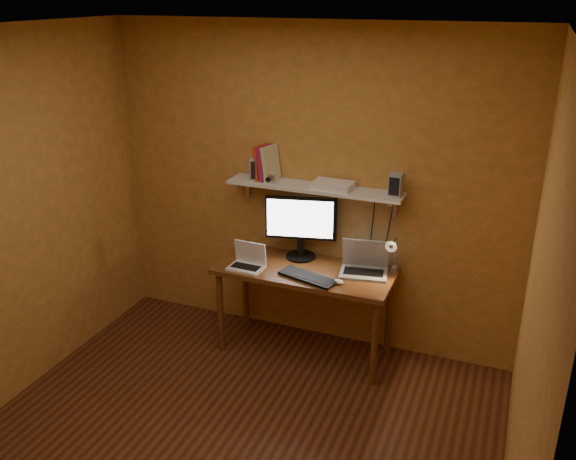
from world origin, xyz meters
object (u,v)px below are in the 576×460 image
at_px(netbook, 248,261).
at_px(speaker_left, 257,169).
at_px(wall_shelf, 314,188).
at_px(desk_lamp, 393,251).
at_px(mouse, 338,282).
at_px(shelf_camera, 269,179).
at_px(laptop, 364,264).
at_px(desk, 305,279).
at_px(keyboard, 308,277).
at_px(speaker_right, 396,185).
at_px(router, 333,185).
at_px(monitor, 301,224).

distance_m(netbook, speaker_left, 0.74).
distance_m(wall_shelf, desk_lamp, 0.77).
distance_m(mouse, shelf_camera, 0.98).
relative_size(wall_shelf, shelf_camera, 12.37).
distance_m(laptop, netbook, 0.91).
height_order(laptop, netbook, laptop).
distance_m(laptop, desk_lamp, 0.25).
xyz_separation_m(desk, keyboard, (0.08, -0.16, 0.10)).
height_order(speaker_right, router, speaker_right).
xyz_separation_m(speaker_left, router, (0.63, 0.01, -0.07)).
relative_size(desk, netbook, 5.05).
bearing_deg(desk_lamp, desk, -169.19).
xyz_separation_m(wall_shelf, mouse, (0.32, -0.35, -0.59)).
height_order(speaker_right, shelf_camera, speaker_right).
relative_size(speaker_left, router, 0.60).
distance_m(monitor, speaker_right, 0.85).
xyz_separation_m(desk_lamp, speaker_right, (-0.02, 0.06, 0.50)).
distance_m(monitor, router, 0.44).
bearing_deg(desk_lamp, router, 172.65).
bearing_deg(laptop, speaker_left, 166.47).
xyz_separation_m(keyboard, mouse, (0.24, 0.01, 0.00)).
xyz_separation_m(shelf_camera, router, (0.51, 0.05, -0.01)).
xyz_separation_m(mouse, shelf_camera, (-0.68, 0.29, 0.64)).
bearing_deg(keyboard, monitor, 133.88).
height_order(wall_shelf, monitor, wall_shelf).
height_order(wall_shelf, mouse, wall_shelf).
relative_size(laptop, speaker_left, 2.15).
bearing_deg(desk_lamp, shelf_camera, 179.17).
bearing_deg(shelf_camera, keyboard, -34.46).
relative_size(desk, mouse, 15.96).
xyz_separation_m(mouse, router, (-0.17, 0.34, 0.63)).
xyz_separation_m(desk_lamp, router, (-0.51, 0.07, 0.44)).
xyz_separation_m(netbook, speaker_left, (-0.05, 0.32, 0.66)).
relative_size(mouse, desk_lamp, 0.23).
bearing_deg(wall_shelf, mouse, -47.20).
height_order(netbook, shelf_camera, shelf_camera).
height_order(netbook, keyboard, netbook).
relative_size(wall_shelf, mouse, 15.96).
bearing_deg(desk, netbook, -161.90).
relative_size(desk, shelf_camera, 12.37).
height_order(laptop, desk_lamp, desk_lamp).
bearing_deg(keyboard, mouse, 17.68).
height_order(mouse, desk_lamp, desk_lamp).
height_order(wall_shelf, desk_lamp, wall_shelf).
relative_size(desk_lamp, speaker_left, 2.04).
relative_size(wall_shelf, router, 4.60).
distance_m(keyboard, speaker_right, 0.96).
xyz_separation_m(desk_lamp, speaker_left, (-1.14, 0.05, 0.51)).
relative_size(desk, desk_lamp, 3.73).
bearing_deg(speaker_right, keyboard, -143.63).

